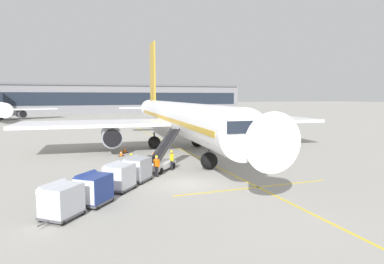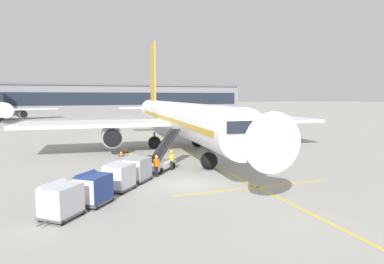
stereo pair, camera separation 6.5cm
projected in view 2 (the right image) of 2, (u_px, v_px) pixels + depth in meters
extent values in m
plane|color=#9E9B93|center=(188.00, 184.00, 24.11)|extent=(600.00, 600.00, 0.00)
cylinder|color=white|center=(180.00, 118.00, 39.12)|extent=(6.20, 36.59, 3.67)
cube|color=gold|center=(180.00, 118.00, 39.12)|extent=(6.14, 35.14, 0.44)
cone|color=white|center=(258.00, 139.00, 19.93)|extent=(3.74, 3.91, 3.49)
cone|color=white|center=(152.00, 109.00, 59.33)|extent=(3.53, 6.08, 3.12)
cube|color=white|center=(98.00, 124.00, 37.53)|extent=(17.76, 8.47, 0.36)
cylinder|color=#93969E|center=(112.00, 135.00, 37.38)|extent=(2.60, 4.88, 2.28)
cylinder|color=black|center=(112.00, 138.00, 35.06)|extent=(1.94, 0.25, 1.94)
cube|color=white|center=(249.00, 120.00, 42.57)|extent=(17.76, 8.47, 0.36)
cylinder|color=#93969E|center=(240.00, 131.00, 41.61)|extent=(2.60, 4.88, 2.28)
cylinder|color=black|center=(249.00, 134.00, 39.30)|extent=(1.94, 0.25, 1.94)
cube|color=gold|center=(153.00, 75.00, 57.28)|extent=(0.58, 4.38, 10.93)
cube|color=white|center=(154.00, 108.00, 57.61)|extent=(11.94, 3.73, 0.20)
cube|color=#1E2633|center=(240.00, 126.00, 22.33)|extent=(2.68, 1.83, 0.81)
cylinder|color=#47474C|center=(209.00, 154.00, 28.93)|extent=(0.22, 0.22, 1.24)
sphere|color=black|center=(209.00, 161.00, 28.99)|extent=(1.52, 1.52, 1.52)
cylinder|color=#47474C|center=(154.00, 137.00, 40.39)|extent=(0.22, 0.22, 1.24)
sphere|color=black|center=(154.00, 142.00, 40.45)|extent=(1.52, 1.52, 1.52)
cylinder|color=#47474C|center=(198.00, 136.00, 41.87)|extent=(0.22, 0.22, 1.24)
sphere|color=black|center=(198.00, 141.00, 41.93)|extent=(1.52, 1.52, 1.52)
cube|color=silver|center=(159.00, 165.00, 28.49)|extent=(3.46, 3.60, 0.44)
cube|color=black|center=(150.00, 160.00, 27.71)|extent=(0.82, 0.82, 0.70)
cylinder|color=#333338|center=(154.00, 158.00, 28.33)|extent=(0.08, 0.08, 0.80)
cube|color=silver|center=(165.00, 146.00, 29.34)|extent=(3.77, 4.05, 2.64)
cube|color=black|center=(165.00, 145.00, 29.33)|extent=(3.56, 3.85, 2.48)
cube|color=#333338|center=(169.00, 145.00, 29.16)|extent=(3.11, 3.45, 2.66)
cube|color=#333338|center=(161.00, 145.00, 29.49)|extent=(3.11, 3.45, 2.66)
cylinder|color=black|center=(173.00, 165.00, 29.34)|extent=(0.52, 0.55, 0.56)
cylinder|color=black|center=(158.00, 164.00, 29.89)|extent=(0.52, 0.55, 0.56)
cylinder|color=black|center=(161.00, 171.00, 27.15)|extent=(0.52, 0.55, 0.56)
cylinder|color=black|center=(145.00, 170.00, 27.70)|extent=(0.52, 0.55, 0.56)
cube|color=#515156|center=(138.00, 179.00, 24.95)|extent=(2.51, 2.56, 0.12)
cylinder|color=#4C4C51|center=(128.00, 183.00, 23.69)|extent=(0.50, 0.59, 0.07)
cube|color=#9EA3AD|center=(137.00, 168.00, 24.86)|extent=(2.37, 2.42, 1.50)
cube|color=#9EA3AD|center=(132.00, 161.00, 24.94)|extent=(1.81, 1.95, 0.74)
cube|color=silver|center=(131.00, 171.00, 23.96)|extent=(1.13, 0.94, 1.38)
sphere|color=black|center=(124.00, 181.00, 24.44)|extent=(0.30, 0.30, 0.30)
sphere|color=black|center=(140.00, 183.00, 23.98)|extent=(0.30, 0.30, 0.30)
sphere|color=black|center=(135.00, 176.00, 25.93)|extent=(0.30, 0.30, 0.30)
sphere|color=black|center=(150.00, 178.00, 25.48)|extent=(0.30, 0.30, 0.30)
cube|color=#515156|center=(120.00, 187.00, 22.55)|extent=(2.51, 2.56, 0.12)
cylinder|color=#4C4C51|center=(108.00, 193.00, 21.29)|extent=(0.50, 0.59, 0.07)
cube|color=silver|center=(119.00, 176.00, 22.46)|extent=(2.37, 2.42, 1.50)
cube|color=silver|center=(114.00, 168.00, 22.54)|extent=(1.81, 1.95, 0.74)
cube|color=silver|center=(111.00, 179.00, 21.56)|extent=(1.13, 0.94, 1.38)
sphere|color=black|center=(104.00, 190.00, 22.04)|extent=(0.30, 0.30, 0.30)
sphere|color=black|center=(122.00, 192.00, 21.58)|extent=(0.30, 0.30, 0.30)
sphere|color=black|center=(117.00, 184.00, 23.53)|extent=(0.30, 0.30, 0.30)
sphere|color=black|center=(134.00, 186.00, 23.08)|extent=(0.30, 0.30, 0.30)
cube|color=#515156|center=(94.00, 201.00, 19.61)|extent=(2.51, 2.56, 0.12)
cylinder|color=#4C4C51|center=(79.00, 208.00, 18.34)|extent=(0.50, 0.59, 0.07)
cube|color=navy|center=(94.00, 188.00, 19.52)|extent=(2.37, 2.42, 1.50)
cube|color=navy|center=(87.00, 178.00, 19.60)|extent=(1.81, 1.95, 0.74)
cube|color=silver|center=(83.00, 192.00, 18.62)|extent=(1.13, 0.94, 1.38)
sphere|color=black|center=(76.00, 205.00, 19.09)|extent=(0.30, 0.30, 0.30)
sphere|color=black|center=(95.00, 208.00, 18.64)|extent=(0.30, 0.30, 0.30)
sphere|color=black|center=(93.00, 197.00, 20.59)|extent=(0.30, 0.30, 0.30)
sphere|color=black|center=(111.00, 199.00, 20.13)|extent=(0.30, 0.30, 0.30)
cube|color=#515156|center=(62.00, 214.00, 17.40)|extent=(2.51, 2.56, 0.12)
cylinder|color=#4C4C51|center=(42.00, 224.00, 16.14)|extent=(0.50, 0.59, 0.07)
cube|color=silver|center=(61.00, 199.00, 17.31)|extent=(2.37, 2.42, 1.50)
cube|color=silver|center=(54.00, 189.00, 17.40)|extent=(1.81, 1.95, 0.74)
cube|color=silver|center=(47.00, 205.00, 16.41)|extent=(1.13, 0.94, 1.38)
sphere|color=black|center=(40.00, 219.00, 16.89)|extent=(0.30, 0.30, 0.30)
sphere|color=black|center=(62.00, 223.00, 16.43)|extent=(0.30, 0.30, 0.30)
sphere|color=black|center=(62.00, 209.00, 18.39)|extent=(0.30, 0.30, 0.30)
sphere|color=black|center=(82.00, 212.00, 17.93)|extent=(0.30, 0.30, 0.30)
cylinder|color=#514C42|center=(131.00, 169.00, 27.13)|extent=(0.15, 0.15, 0.86)
cylinder|color=#514C42|center=(132.00, 169.00, 27.31)|extent=(0.15, 0.15, 0.86)
cube|color=yellow|center=(131.00, 160.00, 27.14)|extent=(0.38, 0.45, 0.58)
cube|color=white|center=(130.00, 160.00, 27.15)|extent=(0.15, 0.31, 0.08)
sphere|color=brown|center=(131.00, 155.00, 27.09)|extent=(0.21, 0.21, 0.21)
sphere|color=yellow|center=(131.00, 155.00, 27.09)|extent=(0.23, 0.23, 0.23)
cylinder|color=yellow|center=(130.00, 162.00, 26.91)|extent=(0.09, 0.09, 0.56)
cylinder|color=yellow|center=(132.00, 160.00, 27.38)|extent=(0.09, 0.09, 0.56)
cylinder|color=black|center=(172.00, 165.00, 28.62)|extent=(0.15, 0.15, 0.86)
cylinder|color=black|center=(171.00, 165.00, 28.78)|extent=(0.15, 0.15, 0.86)
cube|color=yellow|center=(172.00, 157.00, 28.62)|extent=(0.27, 0.40, 0.58)
cube|color=white|center=(170.00, 157.00, 28.57)|extent=(0.04, 0.34, 0.08)
sphere|color=#9E7051|center=(172.00, 152.00, 28.58)|extent=(0.21, 0.21, 0.21)
sphere|color=yellow|center=(172.00, 152.00, 28.57)|extent=(0.23, 0.23, 0.23)
cylinder|color=yellow|center=(173.00, 158.00, 28.41)|extent=(0.09, 0.09, 0.56)
cylinder|color=yellow|center=(171.00, 157.00, 28.84)|extent=(0.09, 0.09, 0.56)
cylinder|color=black|center=(156.00, 171.00, 26.33)|extent=(0.15, 0.15, 0.86)
cylinder|color=black|center=(157.00, 172.00, 26.24)|extent=(0.15, 0.15, 0.86)
cube|color=orange|center=(156.00, 163.00, 26.21)|extent=(0.43, 0.44, 0.58)
cube|color=white|center=(157.00, 162.00, 26.32)|extent=(0.24, 0.26, 0.08)
sphere|color=beige|center=(156.00, 158.00, 26.16)|extent=(0.21, 0.21, 0.21)
sphere|color=yellow|center=(156.00, 157.00, 26.16)|extent=(0.23, 0.23, 0.23)
cylinder|color=orange|center=(154.00, 163.00, 26.32)|extent=(0.09, 0.09, 0.56)
cylinder|color=orange|center=(159.00, 164.00, 26.10)|extent=(0.09, 0.09, 0.56)
cube|color=black|center=(153.00, 159.00, 33.68)|extent=(0.70, 0.70, 0.05)
cone|color=orange|center=(153.00, 155.00, 33.64)|extent=(0.56, 0.56, 0.73)
cylinder|color=white|center=(153.00, 155.00, 33.63)|extent=(0.31, 0.31, 0.09)
cube|color=black|center=(121.00, 156.00, 35.54)|extent=(0.54, 0.54, 0.05)
cone|color=orange|center=(121.00, 153.00, 35.51)|extent=(0.43, 0.43, 0.57)
cylinder|color=white|center=(121.00, 153.00, 35.50)|extent=(0.24, 0.24, 0.07)
cube|color=black|center=(125.00, 153.00, 37.53)|extent=(0.65, 0.65, 0.05)
cone|color=orange|center=(125.00, 149.00, 37.49)|extent=(0.52, 0.52, 0.69)
cylinder|color=white|center=(125.00, 149.00, 37.49)|extent=(0.29, 0.29, 0.08)
cube|color=yellow|center=(182.00, 150.00, 39.62)|extent=(0.20, 110.00, 0.01)
cube|color=yellow|center=(254.00, 188.00, 23.26)|extent=(12.00, 0.20, 0.01)
cube|color=gray|center=(90.00, 99.00, 127.63)|extent=(119.84, 15.48, 10.25)
cube|color=#1E2633|center=(91.00, 99.00, 120.32)|extent=(116.25, 0.10, 4.61)
cube|color=slate|center=(90.00, 85.00, 125.59)|extent=(118.65, 13.15, 0.70)
cone|color=white|center=(4.00, 110.00, 72.81)|extent=(4.35, 4.46, 3.37)
cube|color=white|center=(26.00, 109.00, 92.91)|extent=(16.88, 11.28, 0.36)
cylinder|color=#93969E|center=(22.00, 114.00, 91.74)|extent=(3.47, 4.75, 2.20)
cylinder|color=black|center=(24.00, 114.00, 90.05)|extent=(1.81, 0.72, 1.87)
cube|color=#1E2633|center=(2.00, 108.00, 74.68)|extent=(2.87, 2.32, 0.78)
cylinder|color=#47474C|center=(2.00, 116.00, 90.10)|extent=(0.22, 0.22, 0.94)
sphere|color=black|center=(2.00, 117.00, 90.15)|extent=(1.15, 1.15, 1.15)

